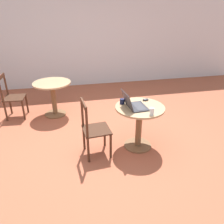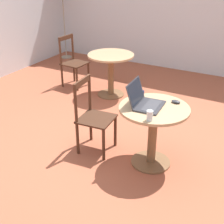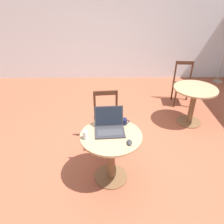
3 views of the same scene
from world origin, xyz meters
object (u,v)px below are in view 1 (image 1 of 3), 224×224
(chair_mid_back, at_px, (12,97))
(laptop, at_px, (134,104))
(cafe_table_near, at_px, (139,118))
(drinking_glass, at_px, (152,111))
(mouse, at_px, (146,100))
(mug, at_px, (122,101))
(cafe_table_mid, at_px, (53,92))
(chair_near_back, at_px, (94,129))

(chair_mid_back, xyz_separation_m, laptop, (-1.56, -2.05, 0.32))
(cafe_table_near, xyz_separation_m, laptop, (-0.02, 0.10, 0.25))
(drinking_glass, bearing_deg, mouse, -10.69)
(mouse, height_order, mug, mug)
(chair_mid_back, bearing_deg, cafe_table_near, -125.55)
(laptop, relative_size, mouse, 3.81)
(laptop, xyz_separation_m, mug, (0.19, 0.13, -0.01))
(cafe_table_mid, relative_size, mouse, 7.53)
(cafe_table_near, xyz_separation_m, mouse, (0.21, -0.16, 0.21))
(laptop, distance_m, mug, 0.23)
(chair_near_back, bearing_deg, cafe_table_near, -84.79)
(mug, bearing_deg, cafe_table_mid, 40.29)
(chair_near_back, distance_m, drinking_glass, 0.89)
(mouse, bearing_deg, cafe_table_mid, 49.82)
(cafe_table_mid, height_order, mouse, mouse)
(cafe_table_mid, relative_size, laptop, 1.98)
(cafe_table_near, bearing_deg, laptop, 100.15)
(drinking_glass, bearing_deg, laptop, 31.17)
(chair_mid_back, distance_m, laptop, 2.60)
(cafe_table_mid, bearing_deg, chair_mid_back, 86.21)
(cafe_table_near, height_order, laptop, laptop)
(chair_mid_back, height_order, drinking_glass, chair_mid_back)
(laptop, bearing_deg, chair_near_back, 94.41)
(laptop, bearing_deg, mug, 35.66)
(cafe_table_near, bearing_deg, chair_mid_back, 54.45)
(cafe_table_near, distance_m, chair_mid_back, 2.65)
(chair_mid_back, bearing_deg, mouse, -119.89)
(mug, height_order, drinking_glass, drinking_glass)
(cafe_table_near, relative_size, chair_near_back, 0.84)
(cafe_table_near, height_order, drinking_glass, drinking_glass)
(laptop, xyz_separation_m, mouse, (0.22, -0.26, -0.04))
(cafe_table_near, relative_size, cafe_table_mid, 1.00)
(mouse, bearing_deg, cafe_table_near, 141.58)
(cafe_table_mid, height_order, chair_near_back, chair_near_back)
(chair_mid_back, relative_size, mug, 7.83)
(cafe_table_near, height_order, cafe_table_mid, same)
(laptop, height_order, mug, laptop)
(chair_near_back, relative_size, mouse, 8.94)
(laptop, bearing_deg, chair_mid_back, 52.84)
(cafe_table_mid, bearing_deg, chair_near_back, -158.12)
(cafe_table_mid, xyz_separation_m, drinking_glass, (-1.78, -1.42, 0.25))
(cafe_table_mid, distance_m, chair_mid_back, 0.81)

